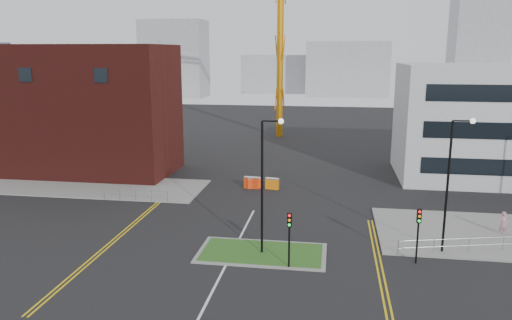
{
  "coord_description": "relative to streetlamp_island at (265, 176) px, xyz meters",
  "views": [
    {
      "loc": [
        6.47,
        -23.1,
        13.36
      ],
      "look_at": [
        0.59,
        14.48,
        5.0
      ],
      "focal_mm": 35.0,
      "sensor_mm": 36.0,
      "label": 1
    }
  ],
  "objects": [
    {
      "name": "ground",
      "position": [
        -2.22,
        -8.0,
        -5.41
      ],
      "size": [
        200.0,
        200.0,
        0.0
      ],
      "primitive_type": "plane",
      "color": "black",
      "rests_on": "ground"
    },
    {
      "name": "pavement_left",
      "position": [
        -22.22,
        14.0,
        -5.35
      ],
      "size": [
        28.0,
        8.0,
        0.12
      ],
      "primitive_type": "cube",
      "color": "slate",
      "rests_on": "ground"
    },
    {
      "name": "island_kerb",
      "position": [
        -0.22,
        0.0,
        -5.37
      ],
      "size": [
        8.6,
        4.6,
        0.08
      ],
      "primitive_type": "cube",
      "color": "slate",
      "rests_on": "ground"
    },
    {
      "name": "grass_island",
      "position": [
        -0.22,
        0.0,
        -5.35
      ],
      "size": [
        8.0,
        4.0,
        0.12
      ],
      "primitive_type": "cube",
      "color": "#29531B",
      "rests_on": "ground"
    },
    {
      "name": "brick_building",
      "position": [
        -25.19,
        20.0,
        1.44
      ],
      "size": [
        24.2,
        10.07,
        14.24
      ],
      "color": "#491512",
      "rests_on": "ground"
    },
    {
      "name": "streetlamp_island",
      "position": [
        0.0,
        0.0,
        0.0
      ],
      "size": [
        1.46,
        0.36,
        9.18
      ],
      "color": "black",
      "rests_on": "ground"
    },
    {
      "name": "streetlamp_right_near",
      "position": [
        12.0,
        2.0,
        0.0
      ],
      "size": [
        1.46,
        0.36,
        9.18
      ],
      "color": "black",
      "rests_on": "ground"
    },
    {
      "name": "traffic_light_island",
      "position": [
        1.78,
        -2.02,
        -2.85
      ],
      "size": [
        0.28,
        0.33,
        3.65
      ],
      "color": "black",
      "rests_on": "ground"
    },
    {
      "name": "traffic_light_right",
      "position": [
        9.78,
        -0.02,
        -2.85
      ],
      "size": [
        0.28,
        0.33,
        3.65
      ],
      "color": "black",
      "rests_on": "ground"
    },
    {
      "name": "railing_left",
      "position": [
        -13.22,
        10.0,
        -4.67
      ],
      "size": [
        6.05,
        0.05,
        1.1
      ],
      "color": "gray",
      "rests_on": "ground"
    },
    {
      "name": "centre_line",
      "position": [
        -2.22,
        -6.0,
        -5.41
      ],
      "size": [
        0.15,
        30.0,
        0.01
      ],
      "primitive_type": "cube",
      "color": "silver",
      "rests_on": "ground"
    },
    {
      "name": "yellow_left_a",
      "position": [
        -11.22,
        2.0,
        -5.41
      ],
      "size": [
        0.12,
        24.0,
        0.01
      ],
      "primitive_type": "cube",
      "color": "gold",
      "rests_on": "ground"
    },
    {
      "name": "yellow_left_b",
      "position": [
        -10.92,
        2.0,
        -5.41
      ],
      "size": [
        0.12,
        24.0,
        0.01
      ],
      "primitive_type": "cube",
      "color": "gold",
      "rests_on": "ground"
    },
    {
      "name": "yellow_right_a",
      "position": [
        7.28,
        -2.0,
        -5.41
      ],
      "size": [
        0.12,
        20.0,
        0.01
      ],
      "primitive_type": "cube",
      "color": "gold",
      "rests_on": "ground"
    },
    {
      "name": "yellow_right_b",
      "position": [
        7.58,
        -2.0,
        -5.41
      ],
      "size": [
        0.12,
        20.0,
        0.01
      ],
      "primitive_type": "cube",
      "color": "gold",
      "rests_on": "ground"
    },
    {
      "name": "skyline_a",
      "position": [
        -42.22,
        112.0,
        5.59
      ],
      "size": [
        18.0,
        12.0,
        22.0
      ],
      "primitive_type": "cube",
      "color": "gray",
      "rests_on": "ground"
    },
    {
      "name": "skyline_b",
      "position": [
        7.78,
        122.0,
        2.59
      ],
      "size": [
        24.0,
        12.0,
        16.0
      ],
      "primitive_type": "cube",
      "color": "gray",
      "rests_on": "ground"
    },
    {
      "name": "skyline_c",
      "position": [
        42.78,
        117.0,
        8.59
      ],
      "size": [
        14.0,
        12.0,
        28.0
      ],
      "primitive_type": "cube",
      "color": "gray",
      "rests_on": "ground"
    },
    {
      "name": "skyline_d",
      "position": [
        -10.22,
        132.0,
        0.59
      ],
      "size": [
        30.0,
        12.0,
        12.0
      ],
      "primitive_type": "cube",
      "color": "gray",
      "rests_on": "ground"
    },
    {
      "name": "pedestrian",
      "position": [
        16.89,
        6.1,
        -4.5
      ],
      "size": [
        0.74,
        0.57,
        1.82
      ],
      "primitive_type": "imported",
      "rotation": [
        0.0,
        0.0,
        0.22
      ],
      "color": "#BB798D",
      "rests_on": "ground"
    },
    {
      "name": "barrier_left",
      "position": [
        -3.63,
        16.0,
        -4.79
      ],
      "size": [
        1.41,
        0.59,
        1.16
      ],
      "color": "red",
      "rests_on": "ground"
    },
    {
      "name": "barrier_mid",
      "position": [
        -3.33,
        16.0,
        -4.82
      ],
      "size": [
        1.36,
        0.7,
        1.09
      ],
      "color": "#E93D0C",
      "rests_on": "ground"
    },
    {
      "name": "barrier_right",
      "position": [
        -1.51,
        16.0,
        -4.81
      ],
      "size": [
        1.38,
        0.67,
        1.11
      ],
      "color": "orange",
      "rests_on": "ground"
    }
  ]
}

